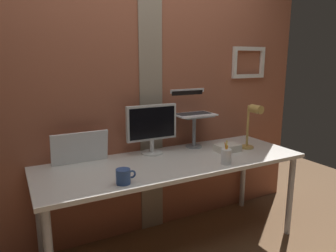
{
  "coord_description": "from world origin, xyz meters",
  "views": [
    {
      "loc": [
        -0.97,
        -2.01,
        1.5
      ],
      "look_at": [
        0.14,
        0.09,
        0.98
      ],
      "focal_mm": 33.24,
      "sensor_mm": 36.0,
      "label": 1
    }
  ],
  "objects": [
    {
      "name": "ground_plane",
      "position": [
        0.0,
        0.0,
        0.0
      ],
      "size": [
        6.0,
        6.0,
        0.0
      ],
      "primitive_type": "plane",
      "color": "brown"
    },
    {
      "name": "monitor",
      "position": [
        0.06,
        0.23,
        0.97
      ],
      "size": [
        0.43,
        0.18,
        0.4
      ],
      "color": "silver",
      "rests_on": "desk"
    },
    {
      "name": "desk",
      "position": [
        0.14,
        -0.01,
        0.67
      ],
      "size": [
        2.06,
        0.72,
        0.73
      ],
      "color": "silver",
      "rests_on": "ground_plane"
    },
    {
      "name": "laptop",
      "position": [
        0.47,
        0.3,
        1.08
      ],
      "size": [
        0.35,
        0.28,
        0.22
      ],
      "color": "white",
      "rests_on": "laptop_stand"
    },
    {
      "name": "coffee_mug",
      "position": [
        -0.36,
        -0.27,
        0.78
      ],
      "size": [
        0.13,
        0.09,
        0.1
      ],
      "color": "#2D4C8C",
      "rests_on": "desk"
    },
    {
      "name": "pen_cup",
      "position": [
        0.44,
        -0.27,
        0.79
      ],
      "size": [
        0.08,
        0.08,
        0.17
      ],
      "color": "white",
      "rests_on": "desk"
    },
    {
      "name": "whiteboard_panel",
      "position": [
        -0.51,
        0.25,
        0.85
      ],
      "size": [
        0.42,
        0.06,
        0.24
      ],
      "primitive_type": "cube",
      "rotation": [
        0.19,
        0.0,
        0.0
      ],
      "color": "white",
      "rests_on": "desk"
    },
    {
      "name": "desk_lamp",
      "position": [
        0.86,
        -0.06,
        0.98
      ],
      "size": [
        0.12,
        0.2,
        0.39
      ],
      "color": "tan",
      "rests_on": "desk"
    },
    {
      "name": "brick_wall_back",
      "position": [
        0.0,
        0.41,
        1.19
      ],
      "size": [
        3.36,
        0.16,
        2.39
      ],
      "color": "#9E563D",
      "rests_on": "ground_plane"
    },
    {
      "name": "laptop_stand",
      "position": [
        0.47,
        0.23,
        0.92
      ],
      "size": [
        0.28,
        0.22,
        0.29
      ],
      "color": "gray",
      "rests_on": "desk"
    },
    {
      "name": "paper_clutter_stack",
      "position": [
        0.65,
        -0.01,
        0.76
      ],
      "size": [
        0.2,
        0.14,
        0.06
      ],
      "primitive_type": "cube",
      "rotation": [
        0.0,
        0.0,
        0.01
      ],
      "color": "silver",
      "rests_on": "desk"
    }
  ]
}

